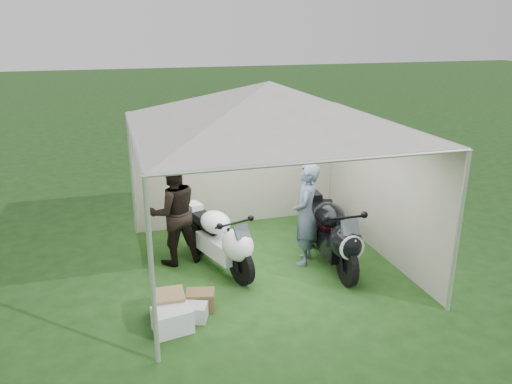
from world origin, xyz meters
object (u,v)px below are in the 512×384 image
person_dark_jacket (173,212)px  crate_3 (200,300)px  motorcycle_white (221,238)px  person_blue_jacket (306,215)px  motorcycle_black (333,233)px  canopy_tent (269,110)px  crate_0 (173,320)px  equipment_box (320,214)px  paddock_stand (311,233)px  crate_2 (195,312)px  crate_1 (169,305)px

person_dark_jacket → crate_3: bearing=86.1°
motorcycle_white → person_blue_jacket: (1.39, -0.13, 0.31)m
motorcycle_black → motorcycle_white: bearing=170.5°
canopy_tent → crate_0: canopy_tent is taller
equipment_box → person_dark_jacket: bearing=-165.3°
person_dark_jacket → person_blue_jacket: (2.07, -0.62, -0.04)m
paddock_stand → equipment_box: (0.45, 0.67, 0.08)m
person_dark_jacket → crate_3: (0.14, -1.56, -0.76)m
crate_0 → motorcycle_white: bearing=56.8°
crate_0 → equipment_box: bearing=40.3°
person_dark_jacket → crate_2: person_dark_jacket is taller
canopy_tent → equipment_box: (1.50, 1.30, -2.33)m
motorcycle_black → paddock_stand: motorcycle_black is taller
person_dark_jacket → equipment_box: size_ratio=3.60×
paddock_stand → crate_1: crate_1 is taller
motorcycle_black → crate_3: bearing=-160.6°
crate_0 → person_dark_jacket: bearing=81.3°
motorcycle_white → crate_0: size_ratio=4.00×
canopy_tent → motorcycle_black: canopy_tent is taller
paddock_stand → crate_2: (-2.47, -1.92, -0.06)m
motorcycle_black → equipment_box: 1.76m
person_blue_jacket → equipment_box: size_ratio=3.44×
crate_0 → crate_3: size_ratio=1.22×
equipment_box → crate_0: 4.26m
motorcycle_white → crate_3: 1.27m
paddock_stand → person_blue_jacket: 1.08m
motorcycle_black → equipment_box: (0.50, 1.65, -0.35)m
motorcycle_black → crate_1: 2.88m
motorcycle_black → crate_1: size_ratio=5.29×
person_dark_jacket → crate_1: (-0.31, -1.66, -0.71)m
crate_0 → canopy_tent: bearing=39.7°
motorcycle_black → crate_0: size_ratio=4.51×
motorcycle_black → crate_0: motorcycle_black is taller
motorcycle_black → person_blue_jacket: 0.52m
person_dark_jacket → paddock_stand: bearing=173.4°
person_dark_jacket → crate_2: bearing=81.6°
crate_0 → crate_1: 0.33m
crate_0 → crate_3: 0.62m
crate_3 → paddock_stand: bearing=35.2°
motorcycle_white → crate_1: (-0.98, -1.17, -0.36)m
paddock_stand → crate_2: bearing=-142.1°
canopy_tent → motorcycle_white: 2.17m
equipment_box → crate_3: bearing=-140.3°
crate_0 → crate_3: bearing=44.2°
equipment_box → crate_2: equipment_box is taller
equipment_box → motorcycle_white: bearing=-151.0°
motorcycle_white → person_dark_jacket: person_dark_jacket is taller
crate_1 → canopy_tent: bearing=32.7°
paddock_stand → canopy_tent: bearing=-148.6°
motorcycle_white → person_dark_jacket: (-0.68, 0.49, 0.34)m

